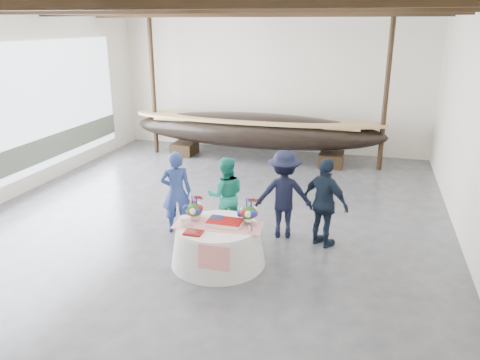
# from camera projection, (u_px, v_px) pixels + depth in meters

# --- Properties ---
(floor) EXTENTS (10.00, 12.00, 0.01)m
(floor) POSITION_uv_depth(u_px,v_px,m) (212.00, 217.00, 10.20)
(floor) COLOR #3D3D42
(floor) RESTS_ON ground
(wall_back) EXTENTS (10.00, 0.02, 4.50)m
(wall_back) POSITION_uv_depth(u_px,v_px,m) (272.00, 81.00, 14.96)
(wall_back) COLOR silver
(wall_back) RESTS_ON ground
(wall_left) EXTENTS (0.02, 12.00, 4.50)m
(wall_left) POSITION_uv_depth(u_px,v_px,m) (5.00, 103.00, 10.78)
(wall_left) COLOR silver
(wall_left) RESTS_ON ground
(wall_right) EXTENTS (0.02, 12.00, 4.50)m
(wall_right) POSITION_uv_depth(u_px,v_px,m) (479.00, 129.00, 8.20)
(wall_right) COLOR silver
(wall_right) RESTS_ON ground
(pavilion_structure) EXTENTS (9.80, 11.76, 4.50)m
(pavilion_structure) POSITION_uv_depth(u_px,v_px,m) (221.00, 23.00, 9.65)
(pavilion_structure) COLOR black
(pavilion_structure) RESTS_ON ground
(open_bay) EXTENTS (0.03, 7.00, 3.20)m
(open_bay) POSITION_uv_depth(u_px,v_px,m) (39.00, 114.00, 11.81)
(open_bay) COLOR silver
(open_bay) RESTS_ON ground
(longboat_display) EXTENTS (7.75, 1.55, 1.45)m
(longboat_display) POSITION_uv_depth(u_px,v_px,m) (255.00, 130.00, 14.16)
(longboat_display) COLOR black
(longboat_display) RESTS_ON ground
(banquet_table) EXTENTS (1.65, 1.65, 0.71)m
(banquet_table) POSITION_uv_depth(u_px,v_px,m) (218.00, 244.00, 8.14)
(banquet_table) COLOR silver
(banquet_table) RESTS_ON ground
(tabletop_items) EXTENTS (1.56, 0.95, 0.40)m
(tabletop_items) POSITION_uv_depth(u_px,v_px,m) (218.00, 215.00, 8.10)
(tabletop_items) COLOR red
(tabletop_items) RESTS_ON banquet_table
(guest_woman_blue) EXTENTS (0.72, 0.61, 1.67)m
(guest_woman_blue) POSITION_uv_depth(u_px,v_px,m) (176.00, 192.00, 9.25)
(guest_woman_blue) COLOR navy
(guest_woman_blue) RESTS_ON ground
(guest_woman_teal) EXTENTS (0.91, 0.80, 1.56)m
(guest_woman_teal) POSITION_uv_depth(u_px,v_px,m) (226.00, 195.00, 9.23)
(guest_woman_teal) COLOR #1A8871
(guest_woman_teal) RESTS_ON ground
(guest_man_left) EXTENTS (1.23, 0.85, 1.74)m
(guest_man_left) POSITION_uv_depth(u_px,v_px,m) (284.00, 194.00, 9.03)
(guest_man_left) COLOR black
(guest_man_left) RESTS_ON ground
(guest_man_right) EXTENTS (1.07, 0.87, 1.71)m
(guest_man_right) POSITION_uv_depth(u_px,v_px,m) (325.00, 203.00, 8.63)
(guest_man_right) COLOR black
(guest_man_right) RESTS_ON ground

